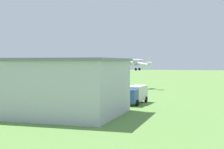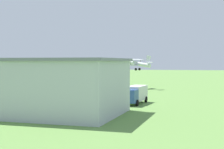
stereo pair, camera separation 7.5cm
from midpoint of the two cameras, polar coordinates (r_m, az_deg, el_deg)
ground_plane at (r=84.10m, az=2.34°, el=-2.43°), size 400.00×400.00×0.00m
hangar at (r=46.10m, az=-14.09°, el=-1.81°), size 25.51×13.89×7.13m
biplane at (r=85.23m, az=4.38°, el=1.84°), size 7.08×7.94×3.73m
car_green at (r=62.50m, az=-17.44°, el=-3.33°), size 2.39×4.54×1.63m
truck_flatbed_blue at (r=54.64m, az=3.88°, el=-3.25°), size 2.99×7.57×2.81m
person_near_hangar_door at (r=59.65m, az=-8.09°, el=-3.51°), size 0.50×0.50×1.70m
person_walking_on_apron at (r=64.73m, az=-14.25°, el=-3.15°), size 0.49×0.49×1.63m
windsock at (r=98.04m, az=-6.38°, el=1.27°), size 1.48×1.10×5.96m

